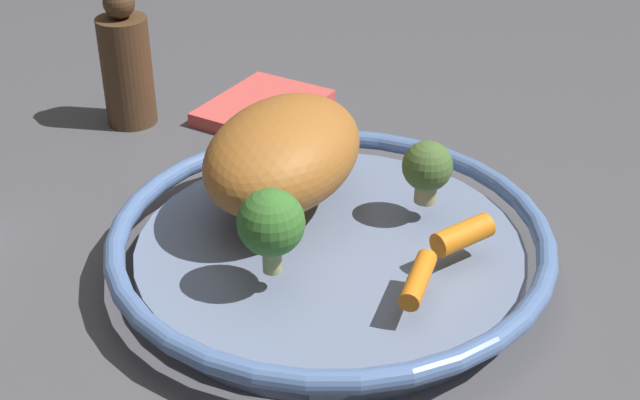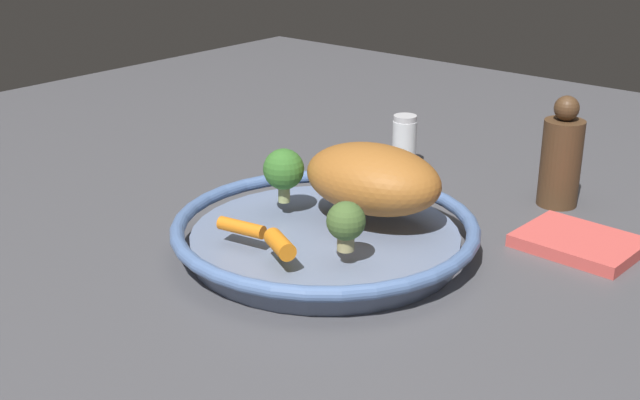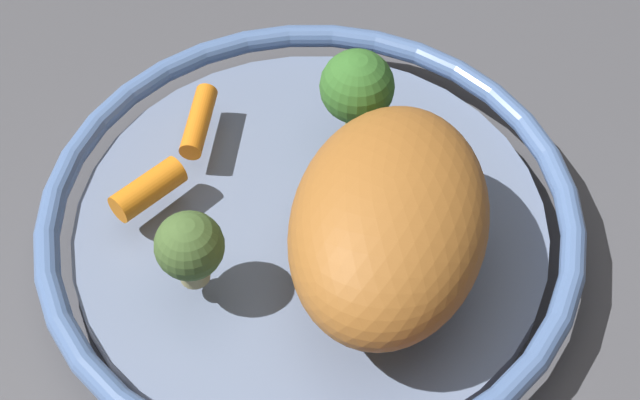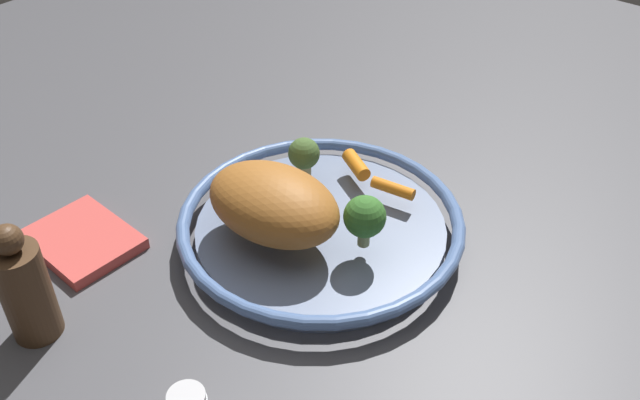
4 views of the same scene
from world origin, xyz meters
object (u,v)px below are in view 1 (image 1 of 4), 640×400
broccoli_floret_mid (427,168)px  pepper_mill (126,65)px  roast_chicken_piece (283,153)px  baby_carrot_left (418,279)px  serving_bowl (330,246)px  dish_towel (264,108)px  broccoli_floret_edge (271,224)px  baby_carrot_center (463,235)px

broccoli_floret_mid → pepper_mill: pepper_mill is taller
roast_chicken_piece → baby_carrot_left: 0.16m
serving_bowl → broccoli_floret_mid: (-0.07, 0.05, 0.05)m
serving_bowl → dish_towel: bearing=-138.4°
pepper_mill → broccoli_floret_edge: bearing=54.8°
broccoli_floret_edge → broccoli_floret_mid: (-0.14, 0.06, -0.01)m
baby_carrot_left → broccoli_floret_edge: (0.03, -0.10, 0.03)m
serving_bowl → broccoli_floret_mid: bearing=144.1°
baby_carrot_left → pepper_mill: bearing=-114.3°
roast_chicken_piece → pepper_mill: bearing=-114.3°
roast_chicken_piece → baby_carrot_left: size_ratio=2.98×
baby_carrot_left → broccoli_floret_edge: 0.11m
serving_bowl → broccoli_floret_edge: bearing=-7.7°
serving_bowl → pepper_mill: 0.33m
baby_carrot_center → pepper_mill: size_ratio=0.33×
broccoli_floret_edge → dish_towel: (-0.28, -0.18, -0.07)m
serving_bowl → baby_carrot_center: size_ratio=7.18×
serving_bowl → broccoli_floret_edge: (0.07, -0.01, 0.06)m
roast_chicken_piece → broccoli_floret_edge: size_ratio=2.57×
broccoli_floret_mid → dish_towel: bearing=-121.4°
serving_bowl → baby_carrot_center: baby_carrot_center is taller
broccoli_floret_mid → pepper_mill: 0.35m
roast_chicken_piece → dish_towel: size_ratio=1.28×
baby_carrot_left → pepper_mill: pepper_mill is taller
baby_carrot_center → roast_chicken_piece: bearing=-90.6°
dish_towel → serving_bowl: bearing=41.6°
broccoli_floret_edge → pepper_mill: size_ratio=0.45×
roast_chicken_piece → broccoli_floret_edge: 0.10m
broccoli_floret_edge → pepper_mill: (-0.20, -0.29, -0.02)m
pepper_mill → dish_towel: pepper_mill is taller
serving_bowl → dish_towel: serving_bowl is taller
dish_towel → baby_carrot_left: bearing=47.5°
serving_bowl → baby_carrot_left: bearing=65.2°
roast_chicken_piece → pepper_mill: (-0.11, -0.24, -0.01)m
pepper_mill → baby_carrot_center: bearing=74.2°
broccoli_floret_edge → pepper_mill: 0.35m
serving_bowl → roast_chicken_piece: size_ratio=2.09×
serving_bowl → broccoli_floret_mid: size_ratio=6.59×
baby_carrot_left → broccoli_floret_edge: broccoli_floret_edge is taller
baby_carrot_center → broccoli_floret_mid: size_ratio=0.92×
baby_carrot_center → broccoli_floret_edge: (0.09, -0.11, 0.03)m
serving_bowl → dish_towel: size_ratio=2.67×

